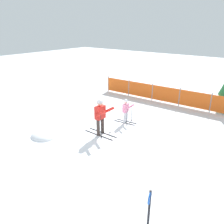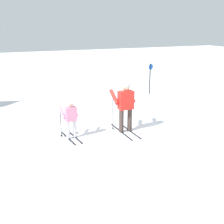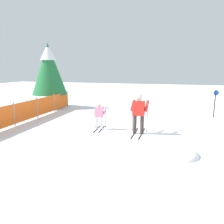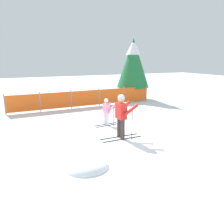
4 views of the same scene
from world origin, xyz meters
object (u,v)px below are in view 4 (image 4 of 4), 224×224
object	(u,v)px
skier_child	(107,110)
conifer_far	(133,62)
skier_adult	(122,112)
safety_fence	(86,98)

from	to	relation	value
skier_child	conifer_far	xyz separation A→B (m)	(4.20, 5.10, 1.93)
skier_adult	skier_child	bearing A→B (deg)	84.87
safety_fence	conifer_far	world-z (taller)	conifer_far
skier_adult	skier_child	world-z (taller)	skier_adult
skier_adult	conifer_far	distance (m)	8.29
skier_adult	skier_child	distance (m)	1.79
safety_fence	conifer_far	bearing A→B (deg)	15.99
skier_child	safety_fence	xyz separation A→B (m)	(0.27, 3.98, -0.16)
safety_fence	skier_child	bearing A→B (deg)	-93.87
skier_child	safety_fence	size ratio (longest dim) A/B	0.14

